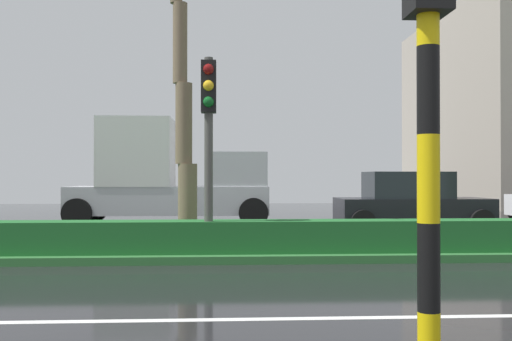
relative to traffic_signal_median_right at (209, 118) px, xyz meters
name	(u,v)px	position (x,y,z in m)	size (l,w,h in m)	color
ground_plane	(9,249)	(-4.54, 2.58, -2.72)	(90.00, 42.00, 0.10)	black
traffic_signal_median_right	(209,118)	(0.00, 0.00, 0.00)	(0.28, 0.43, 3.65)	#4C4C47
traffic_signal_foreground	(427,35)	(1.73, -6.83, -0.07)	(0.28, 0.43, 3.77)	yellow
box_truck_following	(167,178)	(-1.57, 8.47, -1.12)	(6.40, 2.64, 3.46)	silver
car_in_traffic_leading	(411,203)	(5.66, 5.72, -1.84)	(4.30, 2.02, 1.72)	black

